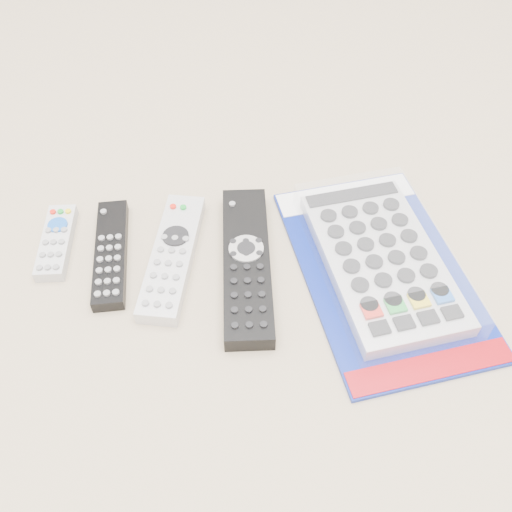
{
  "coord_description": "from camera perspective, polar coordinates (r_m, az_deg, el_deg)",
  "views": [
    {
      "loc": [
        0.02,
        -0.48,
        0.6
      ],
      "look_at": [
        0.06,
        0.01,
        0.01
      ],
      "focal_mm": 40.0,
      "sensor_mm": 36.0,
      "label": 1
    }
  ],
  "objects": [
    {
      "name": "remote_small_grey",
      "position": [
        0.83,
        -19.33,
        1.37
      ],
      "size": [
        0.04,
        0.13,
        0.02
      ],
      "rotation": [
        0.0,
        0.0,
        -0.03
      ],
      "color": "#AFAEB1",
      "rests_on": "ground"
    },
    {
      "name": "jumbo_remote_packaged",
      "position": [
        0.77,
        12.48,
        -0.31
      ],
      "size": [
        0.25,
        0.37,
        0.05
      ],
      "rotation": [
        0.0,
        0.0,
        0.15
      ],
      "color": "navy",
      "rests_on": "ground"
    },
    {
      "name": "remote_silver_dvd",
      "position": [
        0.77,
        -8.35,
        -0.01
      ],
      "size": [
        0.09,
        0.22,
        0.02
      ],
      "rotation": [
        0.0,
        0.0,
        -0.2
      ],
      "color": "silver",
      "rests_on": "ground"
    },
    {
      "name": "remote_slim_black",
      "position": [
        0.79,
        -14.32,
        0.27
      ],
      "size": [
        0.05,
        0.18,
        0.02
      ],
      "rotation": [
        0.0,
        0.0,
        0.03
      ],
      "color": "black",
      "rests_on": "ground"
    },
    {
      "name": "remote_large_black",
      "position": [
        0.75,
        -0.94,
        -0.72
      ],
      "size": [
        0.07,
        0.26,
        0.03
      ],
      "rotation": [
        0.0,
        0.0,
        -0.05
      ],
      "color": "black",
      "rests_on": "ground"
    }
  ]
}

